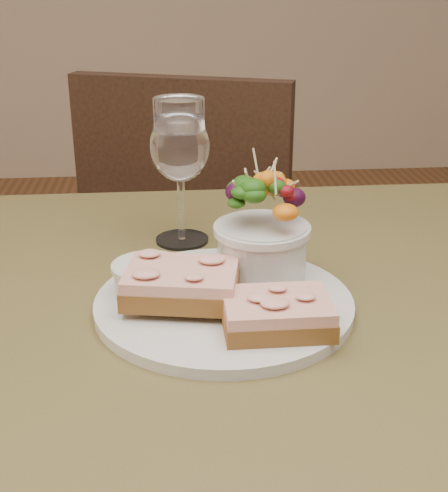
{
  "coord_description": "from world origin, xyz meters",
  "views": [
    {
      "loc": [
        -0.07,
        -0.66,
        1.09
      ],
      "look_at": [
        -0.01,
        0.02,
        0.81
      ],
      "focal_mm": 50.0,
      "sensor_mm": 36.0,
      "label": 1
    }
  ],
  "objects": [
    {
      "name": "salad_bowl",
      "position": [
        0.04,
        0.04,
        0.82
      ],
      "size": [
        0.1,
        0.1,
        0.13
      ],
      "color": "silver",
      "rests_on": "dinner_plate"
    },
    {
      "name": "sandwich_back",
      "position": [
        -0.06,
        -0.02,
        0.79
      ],
      "size": [
        0.13,
        0.1,
        0.03
      ],
      "rotation": [
        0.0,
        0.0,
        -0.18
      ],
      "color": "#533616",
      "rests_on": "dinner_plate"
    },
    {
      "name": "sandwich_front",
      "position": [
        0.03,
        -0.08,
        0.78
      ],
      "size": [
        0.11,
        0.08,
        0.03
      ],
      "rotation": [
        0.0,
        0.0,
        0.0
      ],
      "color": "#533616",
      "rests_on": "dinner_plate"
    },
    {
      "name": "ramekin",
      "position": [
        -0.09,
        0.01,
        0.78
      ],
      "size": [
        0.07,
        0.07,
        0.04
      ],
      "color": "beige",
      "rests_on": "dinner_plate"
    },
    {
      "name": "garnish",
      "position": [
        -0.08,
        0.08,
        0.77
      ],
      "size": [
        0.05,
        0.04,
        0.02
      ],
      "color": "black",
      "rests_on": "dinner_plate"
    },
    {
      "name": "cafe_table",
      "position": [
        0.0,
        0.0,
        0.65
      ],
      "size": [
        0.8,
        0.8,
        0.75
      ],
      "color": "#4F4322",
      "rests_on": "ground"
    },
    {
      "name": "wine_glass",
      "position": [
        -0.05,
        0.18,
        0.87
      ],
      "size": [
        0.08,
        0.08,
        0.18
      ],
      "color": "white",
      "rests_on": "cafe_table"
    },
    {
      "name": "dinner_plate",
      "position": [
        -0.01,
        -0.01,
        0.76
      ],
      "size": [
        0.28,
        0.28,
        0.01
      ],
      "primitive_type": "cylinder",
      "color": "silver",
      "rests_on": "cafe_table"
    },
    {
      "name": "chair_far",
      "position": [
        0.02,
        0.76,
        0.29
      ],
      "size": [
        0.54,
        0.54,
        0.9
      ],
      "rotation": [
        0.0,
        0.0,
        2.8
      ],
      "color": "black",
      "rests_on": "ground"
    }
  ]
}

